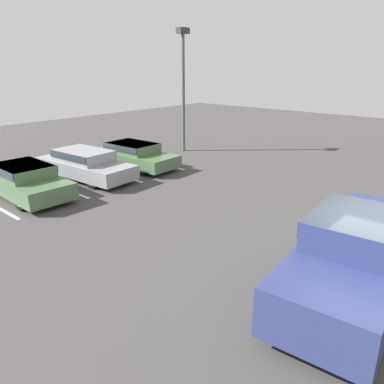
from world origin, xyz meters
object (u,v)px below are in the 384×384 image
object	(u,v)px
parked_sedan_a	(25,179)
parked_sedan_b	(85,163)
parked_sedan_c	(133,154)
light_post	(183,77)
traffic_cone	(351,209)
wheel_stop_curb	(88,160)
pickup_truck	(359,251)

from	to	relation	value
parked_sedan_a	parked_sedan_b	world-z (taller)	parked_sedan_b
parked_sedan_c	light_post	xyz separation A→B (m)	(4.23, 0.59, 3.42)
parked_sedan_c	light_post	world-z (taller)	light_post
parked_sedan_b	light_post	world-z (taller)	light_post
parked_sedan_a	traffic_cone	size ratio (longest dim) A/B	6.47
traffic_cone	parked_sedan_c	bearing A→B (deg)	92.18
light_post	wheel_stop_curb	size ratio (longest dim) A/B	3.28
parked_sedan_a	light_post	bearing A→B (deg)	95.90
pickup_truck	traffic_cone	world-z (taller)	pickup_truck
light_post	parked_sedan_b	bearing A→B (deg)	-176.17
parked_sedan_a	light_post	distance (m)	10.27
parked_sedan_a	parked_sedan_b	distance (m)	2.85
pickup_truck	wheel_stop_curb	size ratio (longest dim) A/B	3.09
parked_sedan_c	parked_sedan_a	bearing A→B (deg)	-90.50
parked_sedan_a	parked_sedan_b	size ratio (longest dim) A/B	0.90
parked_sedan_b	wheel_stop_curb	size ratio (longest dim) A/B	2.44
light_post	traffic_cone	xyz separation A→B (m)	(-3.84, -10.76, -3.73)
pickup_truck	traffic_cone	distance (m)	4.32
pickup_truck	parked_sedan_c	size ratio (longest dim) A/B	1.34
light_post	parked_sedan_a	bearing A→B (deg)	-175.32
wheel_stop_curb	traffic_cone	bearing A→B (deg)	-84.74
pickup_truck	parked_sedan_a	world-z (taller)	pickup_truck
pickup_truck	parked_sedan_a	xyz separation A→B (m)	(-1.81, 11.45, -0.28)
pickup_truck	light_post	bearing A→B (deg)	52.60
pickup_truck	parked_sedan_a	size ratio (longest dim) A/B	1.40
parked_sedan_a	light_post	world-z (taller)	light_post
pickup_truck	wheel_stop_curb	bearing A→B (deg)	74.09
pickup_truck	parked_sedan_c	world-z (taller)	pickup_truck
parked_sedan_c	light_post	distance (m)	5.47
parked_sedan_b	traffic_cone	xyz separation A→B (m)	(2.99, -10.31, -0.34)
parked_sedan_b	parked_sedan_c	xyz separation A→B (m)	(2.60, -0.13, -0.03)
parked_sedan_c	wheel_stop_curb	distance (m)	2.84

